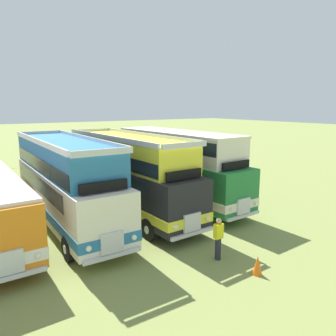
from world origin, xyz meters
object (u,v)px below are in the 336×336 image
Objects in this scene: bus_sixth_in_row at (177,164)px; cone_mid_row at (257,265)px; bus_fourth_in_row at (65,180)px; bus_fifth_in_row at (128,172)px; marshal_person at (218,238)px.

bus_sixth_in_row reaches higher than cone_mid_row.
bus_fourth_in_row is 15.57× the size of cone_mid_row.
bus_fourth_in_row is 1.00× the size of bus_fifth_in_row.
bus_fourth_in_row reaches higher than cone_mid_row.
cone_mid_row is at bearing -107.42° from bus_sixth_in_row.
bus_fifth_in_row is at bearing 92.34° from marshal_person.
cone_mid_row is at bearing -64.76° from bus_fourth_in_row.
bus_fourth_in_row is at bearing -178.70° from bus_sixth_in_row.
bus_fourth_in_row is 3.52m from bus_fifth_in_row.
bus_fifth_in_row is 1.05× the size of bus_sixth_in_row.
bus_sixth_in_row is 6.23× the size of marshal_person.
bus_fifth_in_row is at bearing -177.77° from bus_sixth_in_row.
bus_fifth_in_row is (3.52, 0.02, -0.00)m from bus_fourth_in_row.
bus_fourth_in_row is at bearing -179.63° from bus_fifth_in_row.
bus_fifth_in_row is at bearing 0.37° from bus_fourth_in_row.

